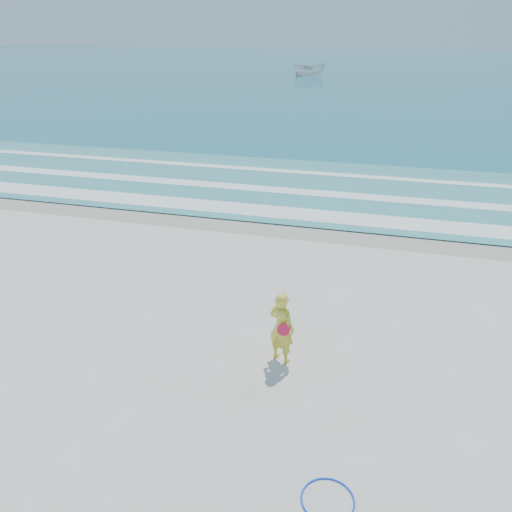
# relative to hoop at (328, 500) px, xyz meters

# --- Properties ---
(ground) EXTENTS (400.00, 400.00, 0.00)m
(ground) POSITION_rel_hoop_xyz_m (-3.63, 2.38, -0.02)
(ground) COLOR silver
(ground) RESTS_ON ground
(wet_sand) EXTENTS (400.00, 2.40, 0.00)m
(wet_sand) POSITION_rel_hoop_xyz_m (-3.63, 11.38, -0.01)
(wet_sand) COLOR #B2A893
(wet_sand) RESTS_ON ground
(ocean) EXTENTS (400.00, 190.00, 0.04)m
(ocean) POSITION_rel_hoop_xyz_m (-3.63, 107.38, 0.00)
(ocean) COLOR #19727F
(ocean) RESTS_ON ground
(shallow) EXTENTS (400.00, 10.00, 0.01)m
(shallow) POSITION_rel_hoop_xyz_m (-3.63, 16.38, 0.03)
(shallow) COLOR #59B7AD
(shallow) RESTS_ON ocean
(foam_near) EXTENTS (400.00, 1.40, 0.01)m
(foam_near) POSITION_rel_hoop_xyz_m (-3.63, 12.68, 0.04)
(foam_near) COLOR white
(foam_near) RESTS_ON shallow
(foam_mid) EXTENTS (400.00, 0.90, 0.01)m
(foam_mid) POSITION_rel_hoop_xyz_m (-3.63, 15.58, 0.04)
(foam_mid) COLOR white
(foam_mid) RESTS_ON shallow
(foam_far) EXTENTS (400.00, 0.60, 0.01)m
(foam_far) POSITION_rel_hoop_xyz_m (-3.63, 18.88, 0.04)
(foam_far) COLOR white
(foam_far) RESTS_ON shallow
(hoop) EXTENTS (0.92, 0.92, 0.03)m
(hoop) POSITION_rel_hoop_xyz_m (0.00, 0.00, 0.00)
(hoop) COLOR blue
(hoop) RESTS_ON ground
(boat) EXTENTS (5.08, 2.91, 1.85)m
(boat) POSITION_rel_hoop_xyz_m (-13.35, 76.05, 0.95)
(boat) COLOR silver
(boat) RESTS_ON ocean
(woman) EXTENTS (0.71, 0.59, 1.65)m
(woman) POSITION_rel_hoop_xyz_m (-1.49, 3.34, 0.81)
(woman) COLOR yellow
(woman) RESTS_ON ground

